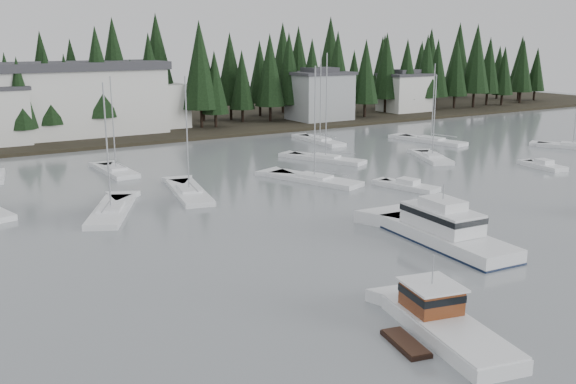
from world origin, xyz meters
name	(u,v)px	position (x,y,z in m)	size (l,w,h in m)	color
far_shore_land	(90,124)	(0.00, 97.00, 0.00)	(240.00, 54.00, 1.00)	black
conifer_treeline	(109,132)	(0.00, 86.00, 0.00)	(200.00, 22.00, 20.00)	black
house_east_a	(320,95)	(36.00, 78.00, 4.90)	(10.60, 8.48, 9.25)	#999EA0
house_east_b	(405,92)	(58.00, 80.00, 4.40)	(9.54, 7.42, 8.25)	silver
harbor_inn	(95,99)	(-2.96, 82.34, 5.78)	(29.50, 11.50, 10.90)	silver
lobster_boat_brown	(443,326)	(-7.10, 4.45, 0.51)	(5.80, 9.42, 4.44)	white
cabin_cruiser_center	(445,233)	(4.02, 15.33, 0.77)	(4.68, 12.27, 5.16)	white
sailboat_0	(314,181)	(7.65, 37.92, 0.06)	(6.37, 11.14, 12.67)	white
sailboat_2	(431,142)	(37.00, 50.65, 0.05)	(4.57, 11.15, 11.87)	white
sailboat_3	(326,160)	(15.46, 46.91, 0.07)	(6.38, 10.46, 13.70)	white
sailboat_4	(189,194)	(-6.04, 39.52, 0.05)	(4.94, 11.03, 12.00)	white
sailboat_5	(111,213)	(-14.60, 36.63, 0.05)	(7.12, 10.46, 11.88)	white
sailboat_7	(320,142)	(23.08, 59.14, 0.08)	(2.95, 10.33, 13.82)	white
sailboat_8	(432,159)	(27.31, 40.49, 0.06)	(5.81, 8.55, 11.09)	white
sailboat_9	(116,173)	(-8.96, 53.39, 0.06)	(2.90, 8.52, 11.37)	white
sailboat_11	(573,148)	(49.95, 36.44, 0.06)	(6.58, 9.20, 11.07)	white
runabout_1	(408,187)	(13.90, 30.18, 0.13)	(3.77, 6.70, 1.42)	white
runabout_2	(544,167)	(34.66, 29.64, 0.13)	(2.90, 5.67, 1.42)	white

